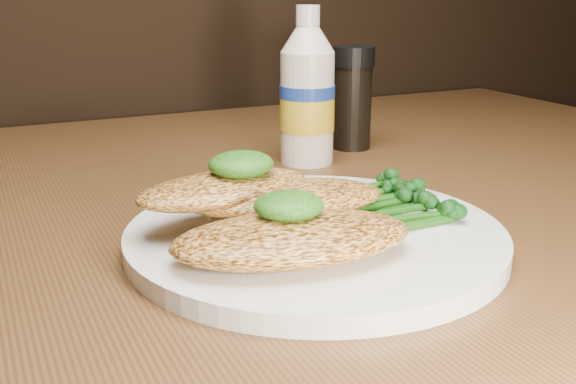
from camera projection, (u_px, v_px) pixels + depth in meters
name	position (u px, v px, depth m)	size (l,w,h in m)	color
plate	(315.00, 236.00, 0.50)	(0.28, 0.28, 0.01)	white
chicken_front	(293.00, 238.00, 0.44)	(0.16, 0.09, 0.03)	#E89E4A
chicken_mid	(287.00, 198.00, 0.50)	(0.15, 0.07, 0.02)	#E89E4A
chicken_back	(224.00, 189.00, 0.49)	(0.13, 0.07, 0.02)	#E89E4A
pesto_front	(289.00, 206.00, 0.44)	(0.05, 0.04, 0.02)	#153508
pesto_back	(241.00, 164.00, 0.50)	(0.05, 0.05, 0.02)	#153508
broccolini_bundle	(362.00, 203.00, 0.52)	(0.14, 0.10, 0.02)	#1C5111
mayo_bottle	(307.00, 86.00, 0.70)	(0.06, 0.06, 0.16)	silver
pepper_grinder	(352.00, 98.00, 0.77)	(0.05, 0.05, 0.12)	black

